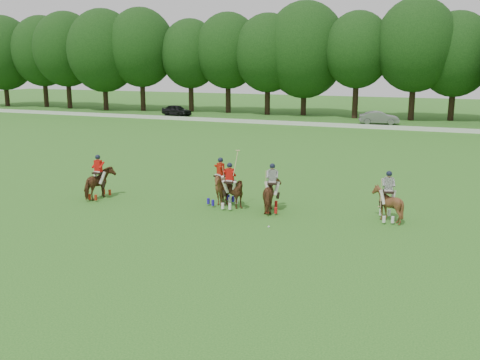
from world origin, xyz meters
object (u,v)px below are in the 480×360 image
at_px(polo_red_a, 99,183).
at_px(polo_red_c, 221,188).
at_px(polo_stripe_a, 272,194).
at_px(car_mid, 379,118).
at_px(polo_red_b, 230,192).
at_px(car_left, 177,110).
at_px(polo_ball, 269,227).
at_px(polo_stripe_b, 387,203).

bearing_deg(polo_red_a, polo_red_c, 11.59).
xyz_separation_m(polo_red_c, polo_stripe_a, (2.76, -0.29, -0.02)).
distance_m(car_mid, polo_red_c, 38.08).
relative_size(polo_red_a, polo_red_b, 0.83).
height_order(car_left, polo_stripe_a, polo_stripe_a).
height_order(polo_red_b, polo_ball, polo_red_b).
relative_size(polo_stripe_a, polo_ball, 25.65).
distance_m(polo_red_b, polo_red_c, 0.78).
bearing_deg(polo_red_c, polo_stripe_a, -6.05).
relative_size(car_left, polo_stripe_b, 1.84).
bearing_deg(polo_red_b, polo_red_a, -172.86).
height_order(polo_red_a, polo_red_c, polo_red_c).
relative_size(car_mid, polo_stripe_a, 1.88).
relative_size(car_left, polo_ball, 46.06).
distance_m(car_mid, polo_ball, 40.74).
xyz_separation_m(car_left, polo_red_a, (16.61, -39.26, 0.12)).
bearing_deg(polo_red_c, polo_stripe_b, 1.33).
bearing_deg(polo_red_a, polo_stripe_b, 5.89).
xyz_separation_m(car_mid, polo_red_c, (-2.73, -37.98, 0.14)).
bearing_deg(polo_red_b, car_left, 121.50).
relative_size(polo_red_b, polo_stripe_b, 1.22).
bearing_deg(polo_stripe_a, polo_stripe_b, 5.24).
bearing_deg(polo_ball, car_mid, 91.00).
relative_size(car_left, polo_red_b, 1.50).
relative_size(polo_red_b, polo_ball, 30.64).
distance_m(car_left, polo_stripe_b, 48.78).
bearing_deg(polo_red_a, polo_ball, -8.59).
bearing_deg(polo_red_c, polo_red_a, -168.41).
xyz_separation_m(car_mid, polo_ball, (0.71, -40.73, -0.67)).
xyz_separation_m(car_mid, polo_stripe_b, (5.26, -37.79, 0.09)).
bearing_deg(polo_red_a, car_left, 112.93).
distance_m(polo_stripe_a, polo_ball, 2.66).
distance_m(polo_stripe_b, polo_ball, 5.46).
xyz_separation_m(polo_red_b, polo_stripe_a, (2.10, 0.12, 0.05)).
height_order(polo_stripe_a, polo_ball, polo_stripe_a).
height_order(car_left, polo_red_c, polo_red_c).
bearing_deg(car_mid, polo_red_a, 154.19).
relative_size(polo_red_a, polo_red_c, 0.98).
xyz_separation_m(polo_red_c, polo_ball, (3.43, -2.75, -0.81)).
relative_size(polo_red_b, polo_stripe_a, 1.19).
bearing_deg(polo_stripe_b, car_mid, 97.92).
bearing_deg(car_mid, polo_stripe_b, 174.99).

